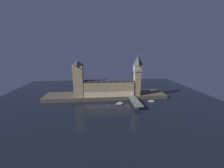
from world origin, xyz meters
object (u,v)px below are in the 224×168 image
at_px(car_southbound_lead, 138,102).
at_px(pedestrian_near_rail, 134,103).
at_px(clock_tower, 137,74).
at_px(boat_downstream, 151,101).
at_px(boat_upstream, 120,104).
at_px(victoria_tower, 78,79).
at_px(street_lamp_mid, 139,98).
at_px(street_lamp_near, 135,102).
at_px(street_lamp_far, 130,96).

xyz_separation_m(car_southbound_lead, pedestrian_near_rail, (-7.97, -3.76, 0.21)).
xyz_separation_m(clock_tower, pedestrian_near_rail, (-15.61, -41.01, -36.71)).
bearing_deg(clock_tower, boat_downstream, -47.18).
xyz_separation_m(boat_upstream, boat_downstream, (54.74, 4.92, -0.08)).
height_order(victoria_tower, street_lamp_mid, victoria_tower).
height_order(car_southbound_lead, street_lamp_near, street_lamp_near).
xyz_separation_m(street_lamp_mid, street_lamp_far, (-11.42, 14.72, 0.09)).
distance_m(victoria_tower, street_lamp_far, 92.70).
bearing_deg(street_lamp_near, pedestrian_near_rail, 85.91).
distance_m(pedestrian_near_rail, boat_upstream, 24.72).
relative_size(clock_tower, street_lamp_near, 9.90).
bearing_deg(street_lamp_far, street_lamp_mid, -52.19).
bearing_deg(street_lamp_mid, boat_downstream, 22.40).
height_order(clock_tower, boat_upstream, clock_tower).
xyz_separation_m(victoria_tower, street_lamp_mid, (98.02, -34.52, -26.60)).
bearing_deg(street_lamp_mid, boat_upstream, 170.08).
xyz_separation_m(street_lamp_near, street_lamp_far, (-0.00, 29.44, -0.29)).
bearing_deg(clock_tower, street_lamp_far, -133.01).
xyz_separation_m(clock_tower, street_lamp_mid, (-4.59, -31.88, -33.42)).
height_order(car_southbound_lead, boat_upstream, car_southbound_lead).
bearing_deg(street_lamp_far, victoria_tower, 167.12).
height_order(street_lamp_far, boat_upstream, street_lamp_far).
distance_m(clock_tower, pedestrian_near_rail, 57.21).
relative_size(clock_tower, victoria_tower, 1.05).
relative_size(clock_tower, pedestrian_near_rail, 43.48).
height_order(pedestrian_near_rail, street_lamp_near, street_lamp_near).
bearing_deg(boat_upstream, clock_tower, 37.55).
relative_size(car_southbound_lead, pedestrian_near_rail, 2.61).
distance_m(victoria_tower, car_southbound_lead, 107.30).
bearing_deg(boat_downstream, pedestrian_near_rail, -151.61).
bearing_deg(victoria_tower, boat_upstream, -23.29).
xyz_separation_m(clock_tower, street_lamp_far, (-16.01, -17.16, -33.33)).
bearing_deg(clock_tower, car_southbound_lead, -101.60).
distance_m(car_southbound_lead, street_lamp_far, 22.05).
distance_m(clock_tower, boat_upstream, 61.46).
relative_size(street_lamp_far, boat_upstream, 0.49).
bearing_deg(pedestrian_near_rail, boat_upstream, 142.91).
bearing_deg(car_southbound_lead, victoria_tower, 157.22).
height_order(clock_tower, pedestrian_near_rail, clock_tower).
bearing_deg(victoria_tower, boat_downstream, -11.22).
height_order(street_lamp_near, boat_upstream, street_lamp_near).
xyz_separation_m(victoria_tower, boat_upstream, (67.97, -29.26, -36.41)).
distance_m(pedestrian_near_rail, street_lamp_far, 24.09).
relative_size(street_lamp_near, boat_upstream, 0.52).
relative_size(pedestrian_near_rail, street_lamp_mid, 0.25).
height_order(victoria_tower, street_lamp_near, victoria_tower).
bearing_deg(street_lamp_near, car_southbound_lead, 48.21).
relative_size(clock_tower, car_southbound_lead, 16.67).
distance_m(street_lamp_far, boat_downstream, 37.75).
bearing_deg(victoria_tower, pedestrian_near_rail, -26.64).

